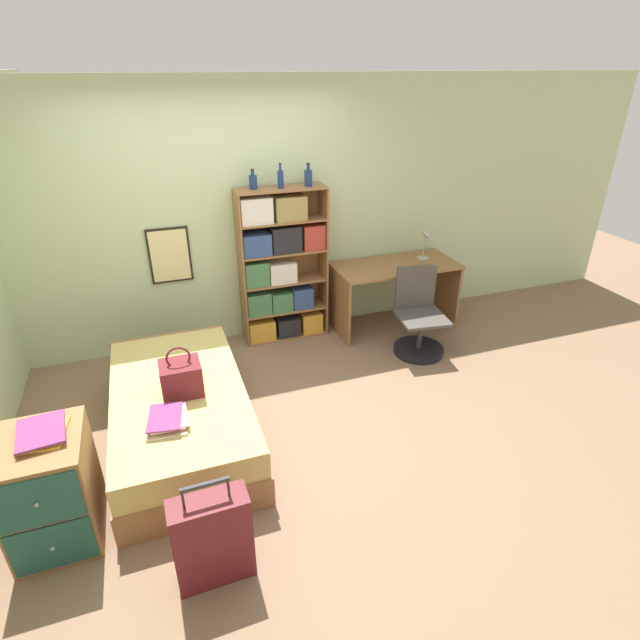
% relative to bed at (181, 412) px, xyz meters
% --- Properties ---
extents(ground_plane, '(14.00, 14.00, 0.00)m').
position_rel_bed_xyz_m(ground_plane, '(0.60, -0.02, -0.23)').
color(ground_plane, '#84664C').
extents(wall_back, '(10.00, 0.09, 2.60)m').
position_rel_bed_xyz_m(wall_back, '(0.60, 1.53, 1.07)').
color(wall_back, beige).
rests_on(wall_back, ground_plane).
extents(bed, '(1.01, 1.87, 0.46)m').
position_rel_bed_xyz_m(bed, '(0.00, 0.00, 0.00)').
color(bed, olive).
rests_on(bed, ground_plane).
extents(handbag, '(0.30, 0.25, 0.39)m').
position_rel_bed_xyz_m(handbag, '(0.04, -0.08, 0.36)').
color(handbag, maroon).
rests_on(handbag, bed).
extents(book_stack_on_bed, '(0.30, 0.37, 0.07)m').
position_rel_bed_xyz_m(book_stack_on_bed, '(-0.10, -0.42, 0.26)').
color(book_stack_on_bed, beige).
rests_on(book_stack_on_bed, bed).
extents(suitcase, '(0.44, 0.20, 0.72)m').
position_rel_bed_xyz_m(suitcase, '(0.05, -1.32, 0.07)').
color(suitcase, '#5B191E').
rests_on(suitcase, ground_plane).
extents(dresser, '(0.49, 0.59, 0.74)m').
position_rel_bed_xyz_m(dresser, '(-0.82, -0.71, 0.14)').
color(dresser, olive).
rests_on(dresser, ground_plane).
extents(magazine_pile_on_dresser, '(0.29, 0.35, 0.04)m').
position_rel_bed_xyz_m(magazine_pile_on_dresser, '(-0.79, -0.66, 0.54)').
color(magazine_pile_on_dresser, gold).
rests_on(magazine_pile_on_dresser, dresser).
extents(bookcase, '(0.89, 0.29, 1.61)m').
position_rel_bed_xyz_m(bookcase, '(1.19, 1.33, 0.56)').
color(bookcase, olive).
rests_on(bookcase, ground_plane).
extents(bottle_green, '(0.08, 0.08, 0.19)m').
position_rel_bed_xyz_m(bottle_green, '(0.98, 1.37, 1.45)').
color(bottle_green, navy).
rests_on(bottle_green, bookcase).
extents(bottle_brown, '(0.06, 0.06, 0.24)m').
position_rel_bed_xyz_m(bottle_brown, '(1.23, 1.31, 1.47)').
color(bottle_brown, navy).
rests_on(bottle_brown, bookcase).
extents(bottle_clear, '(0.08, 0.08, 0.22)m').
position_rel_bed_xyz_m(bottle_clear, '(1.51, 1.31, 1.46)').
color(bottle_clear, navy).
rests_on(bottle_clear, bookcase).
extents(desk, '(1.34, 0.64, 0.73)m').
position_rel_bed_xyz_m(desk, '(2.44, 1.16, 0.29)').
color(desk, olive).
rests_on(desk, ground_plane).
extents(desk_lamp, '(0.18, 0.13, 0.37)m').
position_rel_bed_xyz_m(desk_lamp, '(2.83, 1.21, 0.75)').
color(desk_lamp, '#ADA89E').
rests_on(desk_lamp, desk).
extents(desk_chair, '(0.52, 0.52, 0.87)m').
position_rel_bed_xyz_m(desk_chair, '(2.43, 0.56, 0.04)').
color(desk_chair, black).
rests_on(desk_chair, ground_plane).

